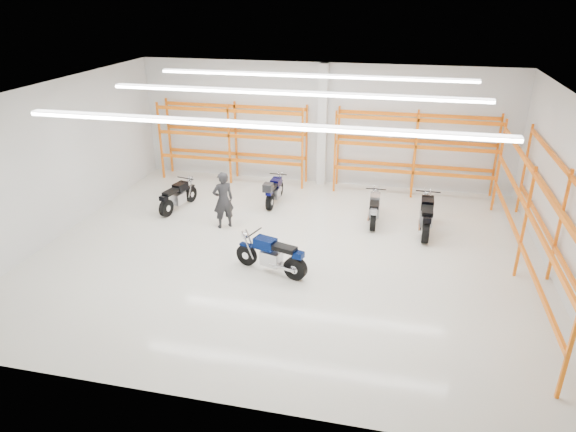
% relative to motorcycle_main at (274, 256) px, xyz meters
% --- Properties ---
extents(ground, '(14.00, 14.00, 0.00)m').
position_rel_motorcycle_main_xyz_m(ground, '(0.10, 1.24, -0.49)').
color(ground, beige).
rests_on(ground, ground).
extents(room_shell, '(14.02, 12.02, 4.51)m').
position_rel_motorcycle_main_xyz_m(room_shell, '(0.10, 1.26, 2.79)').
color(room_shell, silver).
rests_on(room_shell, ground).
extents(motorcycle_main, '(2.07, 0.93, 1.05)m').
position_rel_motorcycle_main_xyz_m(motorcycle_main, '(0.00, 0.00, 0.00)').
color(motorcycle_main, black).
rests_on(motorcycle_main, ground).
extents(motorcycle_back_a, '(0.77, 1.96, 0.97)m').
position_rel_motorcycle_main_xyz_m(motorcycle_back_a, '(-4.23, 3.41, -0.03)').
color(motorcycle_back_a, black).
rests_on(motorcycle_back_a, ground).
extents(motorcycle_back_b, '(0.62, 1.95, 1.00)m').
position_rel_motorcycle_main_xyz_m(motorcycle_back_b, '(-1.16, 4.59, -0.01)').
color(motorcycle_back_b, black).
rests_on(motorcycle_back_b, ground).
extents(motorcycle_back_c, '(0.65, 1.96, 0.96)m').
position_rel_motorcycle_main_xyz_m(motorcycle_back_c, '(2.34, 3.81, -0.04)').
color(motorcycle_back_c, black).
rests_on(motorcycle_back_c, ground).
extents(motorcycle_back_d, '(0.76, 2.29, 1.12)m').
position_rel_motorcycle_main_xyz_m(motorcycle_back_d, '(3.93, 3.43, 0.04)').
color(motorcycle_back_d, black).
rests_on(motorcycle_back_d, ground).
extents(standing_man, '(0.79, 0.75, 1.82)m').
position_rel_motorcycle_main_xyz_m(standing_man, '(-2.22, 2.44, 0.42)').
color(standing_man, black).
rests_on(standing_man, ground).
extents(structural_column, '(0.32, 0.32, 4.50)m').
position_rel_motorcycle_main_xyz_m(structural_column, '(0.10, 7.06, 1.76)').
color(structural_column, white).
rests_on(structural_column, ground).
extents(pallet_racking_back_left, '(5.67, 0.87, 3.00)m').
position_rel_motorcycle_main_xyz_m(pallet_racking_back_left, '(-3.30, 6.72, 1.30)').
color(pallet_racking_back_left, '#F65F00').
rests_on(pallet_racking_back_left, ground).
extents(pallet_racking_back_right, '(5.67, 0.87, 3.00)m').
position_rel_motorcycle_main_xyz_m(pallet_racking_back_right, '(3.50, 6.72, 1.30)').
color(pallet_racking_back_right, '#F65F00').
rests_on(pallet_racking_back_right, ground).
extents(pallet_racking_side, '(0.87, 9.07, 3.00)m').
position_rel_motorcycle_main_xyz_m(pallet_racking_side, '(6.58, 1.24, 1.32)').
color(pallet_racking_side, '#F65F00').
rests_on(pallet_racking_side, ground).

